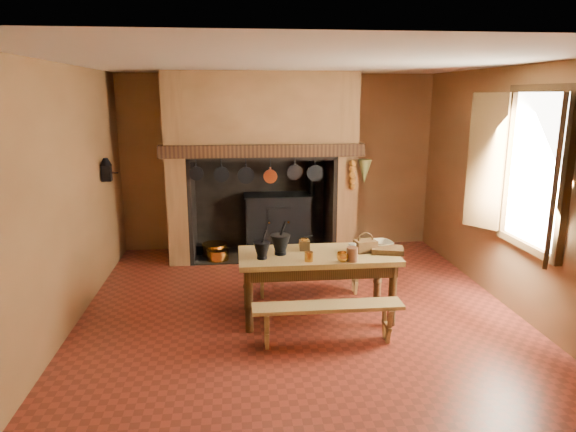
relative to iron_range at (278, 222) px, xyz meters
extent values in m
plane|color=maroon|center=(0.04, -2.45, -0.48)|extent=(5.50, 5.50, 0.00)
plane|color=silver|center=(0.04, -2.45, 2.32)|extent=(5.50, 5.50, 0.00)
cube|color=olive|center=(0.04, 0.30, 0.92)|extent=(5.00, 0.02, 2.80)
cube|color=olive|center=(-2.46, -2.45, 0.92)|extent=(0.02, 5.50, 2.80)
cube|color=olive|center=(2.54, -2.45, 0.92)|extent=(0.02, 5.50, 2.80)
cube|color=olive|center=(0.04, -5.20, 0.92)|extent=(5.00, 0.02, 2.80)
cube|color=olive|center=(-1.51, -0.15, 0.92)|extent=(0.30, 0.90, 2.80)
cube|color=olive|center=(0.99, -0.15, 0.92)|extent=(0.30, 0.90, 2.80)
cube|color=olive|center=(-0.26, -0.15, 1.72)|extent=(2.20, 0.90, 1.20)
cube|color=black|center=(-0.26, -0.55, 1.21)|extent=(2.95, 0.22, 0.18)
cube|color=black|center=(-0.26, 0.27, 0.32)|extent=(2.20, 0.06, 1.60)
cube|color=black|center=(-0.26, -0.15, -0.47)|extent=(2.20, 0.90, 0.02)
cube|color=black|center=(-0.01, 0.00, -0.03)|extent=(1.00, 0.50, 0.90)
cube|color=black|center=(-0.01, -0.02, 0.44)|extent=(1.04, 0.54, 0.04)
cube|color=black|center=(-0.01, -0.26, 0.07)|extent=(0.35, 0.02, 0.45)
cylinder|color=black|center=(0.54, 0.00, 0.77)|extent=(0.10, 0.10, 0.70)
cylinder|color=gold|center=(-0.16, -0.28, 0.07)|extent=(0.03, 0.03, 0.03)
cylinder|color=gold|center=(0.14, -0.28, 0.07)|extent=(0.03, 0.03, 0.03)
cylinder|color=gold|center=(-1.01, -0.15, -0.38)|extent=(0.40, 0.40, 0.20)
cylinder|color=gold|center=(-0.96, -0.40, -0.39)|extent=(0.34, 0.34, 0.18)
cube|color=black|center=(-1.21, -0.05, -0.40)|extent=(0.18, 0.18, 0.16)
cone|color=olive|center=(1.22, -0.66, 0.90)|extent=(0.20, 0.20, 0.35)
cube|color=white|center=(2.52, -2.85, 1.22)|extent=(0.02, 1.00, 1.60)
cube|color=#3D2813|center=(2.49, -2.85, 2.06)|extent=(0.08, 1.16, 0.08)
cube|color=#3D2813|center=(2.49, -2.85, 0.38)|extent=(0.08, 1.16, 0.08)
cube|color=#3D2813|center=(2.29, -3.53, 1.22)|extent=(0.29, 0.39, 1.60)
cube|color=#3D2813|center=(2.29, -2.17, 1.22)|extent=(0.29, 0.39, 1.60)
cube|color=black|center=(-2.38, -0.90, 0.97)|extent=(0.12, 0.12, 0.22)
cone|color=black|center=(-2.38, -0.90, 1.12)|extent=(0.16, 0.16, 0.10)
cylinder|color=black|center=(-2.29, -0.90, 0.97)|extent=(0.12, 0.02, 0.02)
cube|color=#A2884A|center=(0.23, -2.57, 0.25)|extent=(1.75, 0.78, 0.06)
cube|color=#3D2813|center=(0.23, -2.57, 0.15)|extent=(1.64, 0.66, 0.14)
cylinder|color=#3D2813|center=(-0.55, -2.86, -0.13)|extent=(0.09, 0.09, 0.70)
cylinder|color=#3D2813|center=(1.01, -2.86, -0.13)|extent=(0.09, 0.09, 0.70)
cylinder|color=#3D2813|center=(-0.55, -2.27, -0.13)|extent=(0.09, 0.09, 0.70)
cylinder|color=#3D2813|center=(1.01, -2.27, -0.13)|extent=(0.09, 0.09, 0.70)
cube|color=#A2884A|center=(0.23, -3.22, -0.08)|extent=(1.52, 0.27, 0.04)
cube|color=#A2884A|center=(0.23, -1.90, -0.09)|extent=(1.46, 0.25, 0.04)
cylinder|color=black|center=(-0.19, -2.56, 0.29)|extent=(0.13, 0.13, 0.04)
cone|color=black|center=(-0.19, -2.56, 0.41)|extent=(0.22, 0.22, 0.18)
cylinder|color=black|center=(-0.16, -2.56, 0.56)|extent=(0.09, 0.05, 0.18)
cylinder|color=black|center=(-0.40, -2.69, 0.29)|extent=(0.11, 0.11, 0.03)
cone|color=black|center=(-0.40, -2.69, 0.38)|extent=(0.19, 0.19, 0.15)
cylinder|color=black|center=(-0.38, -2.69, 0.51)|extent=(0.08, 0.04, 0.15)
cube|color=#3D2813|center=(0.10, -2.42, 0.33)|extent=(0.12, 0.12, 0.11)
cylinder|color=gold|center=(0.10, -2.42, 0.40)|extent=(0.08, 0.08, 0.03)
cylinder|color=black|center=(0.15, -2.42, 0.43)|extent=(0.09, 0.02, 0.03)
cylinder|color=gold|center=(0.09, -2.83, 0.33)|extent=(0.11, 0.11, 0.10)
cylinder|color=gold|center=(0.09, -2.29, 0.32)|extent=(0.08, 0.08, 0.09)
imported|color=#B0AA88|center=(0.98, -2.40, 0.31)|extent=(0.33, 0.33, 0.07)
cylinder|color=brown|center=(0.54, -2.87, 0.35)|extent=(0.12, 0.12, 0.15)
cylinder|color=beige|center=(0.58, -2.71, 0.35)|extent=(0.11, 0.11, 0.15)
cube|color=#523518|center=(0.77, -2.55, 0.34)|extent=(0.26, 0.21, 0.13)
torus|color=#523518|center=(0.77, -2.55, 0.41)|extent=(0.19, 0.05, 0.19)
cube|color=#3D2813|center=(1.00, -2.62, 0.30)|extent=(0.40, 0.33, 0.06)
imported|color=gold|center=(0.44, -2.88, 0.33)|extent=(0.17, 0.17, 0.10)
camera|label=1|loc=(-0.67, -7.94, 1.99)|focal=32.00mm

